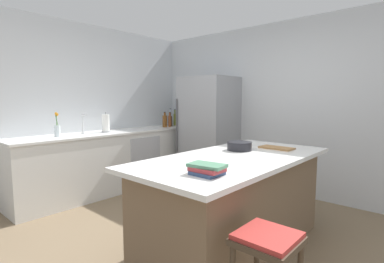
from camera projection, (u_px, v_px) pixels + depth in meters
The scene contains 18 objects.
ground_plane at pixel (185, 244), 2.90m from camera, with size 7.20×7.20×0.00m, color #7A664C.
wall_rear at pixel (285, 109), 4.43m from camera, with size 6.00×0.10×2.60m, color silver.
wall_left at pixel (66, 109), 4.38m from camera, with size 0.10×6.00×2.60m, color silver.
counter_run_left at pixel (114, 160), 4.64m from camera, with size 0.69×3.11×0.93m.
kitchen_island at pixel (234, 202), 2.79m from camera, with size 1.03×2.15×0.90m.
refrigerator at pixel (208, 131), 4.95m from camera, with size 0.85×0.74×1.81m.
bar_stool at pixel (267, 251), 1.77m from camera, with size 0.36×0.36×0.63m.
sink_faucet at pixel (83, 123), 4.25m from camera, with size 0.15×0.05×0.30m.
flower_vase at pixel (57, 129), 3.93m from camera, with size 0.08×0.08×0.33m.
paper_towel_roll at pixel (106, 124), 4.48m from camera, with size 0.14×0.14×0.31m.
olive_oil_bottle at pixel (175, 119), 5.67m from camera, with size 0.06×0.06×0.31m.
soda_bottle at pixel (170, 119), 5.62m from camera, with size 0.07×0.07×0.33m.
syrup_bottle at pixel (170, 121), 5.50m from camera, with size 0.07×0.07×0.27m.
vinegar_bottle at pixel (170, 121), 5.37m from camera, with size 0.05×0.05×0.27m.
whiskey_bottle at pixel (165, 121), 5.31m from camera, with size 0.09×0.09×0.28m.
cookbook_stack at pixel (207, 169), 2.06m from camera, with size 0.28×0.19×0.08m.
mixing_bowl at pixel (239, 146), 3.06m from camera, with size 0.26×0.26×0.09m.
cutting_board at pixel (276, 148), 3.16m from camera, with size 0.36×0.20×0.02m.
Camera 1 is at (1.89, -2.02, 1.43)m, focal length 27.15 mm.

